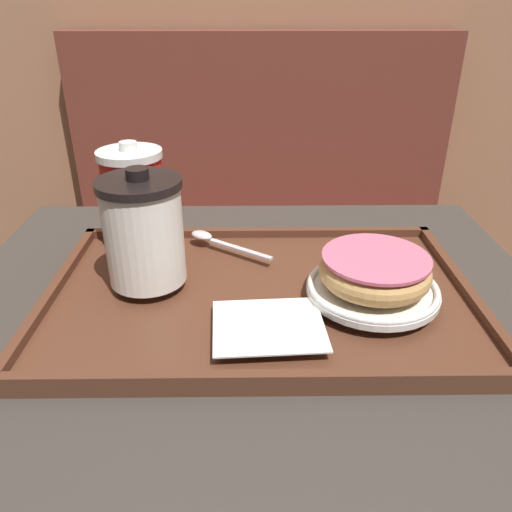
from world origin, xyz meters
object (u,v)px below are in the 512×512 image
at_px(coffee_cup_front, 140,231).
at_px(spoon, 209,239).
at_px(donut_chocolate_glazed, 371,270).
at_px(coffee_cup_rear, 131,198).

relative_size(coffee_cup_front, spoon, 1.18).
distance_m(donut_chocolate_glazed, spoon, 0.25).
bearing_deg(spoon, coffee_cup_front, 89.82).
height_order(coffee_cup_front, donut_chocolate_glazed, coffee_cup_front).
bearing_deg(coffee_cup_front, coffee_cup_rear, 107.32).
bearing_deg(spoon, coffee_cup_rear, 37.19).
bearing_deg(coffee_cup_rear, donut_chocolate_glazed, -24.60).
xyz_separation_m(coffee_cup_rear, spoon, (0.11, 0.00, -0.07)).
distance_m(coffee_cup_front, coffee_cup_rear, 0.11).
bearing_deg(donut_chocolate_glazed, coffee_cup_rear, 155.40).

